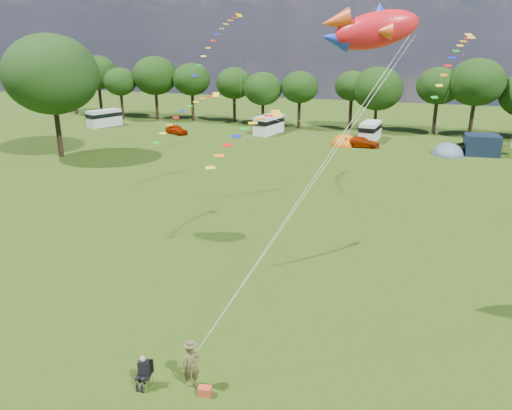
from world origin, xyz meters
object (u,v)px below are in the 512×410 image
(car_c, at_px, (362,142))
(tent_greyblue, at_px, (447,155))
(car_d, at_px, (477,148))
(tent_orange, at_px, (344,145))
(kite_flyer, at_px, (191,366))
(campervan_a, at_px, (104,118))
(big_tree, at_px, (51,74))
(car_a, at_px, (177,130))
(campervan_b, at_px, (269,124))
(fish_kite, at_px, (368,30))
(camp_chair, at_px, (144,368))
(campervan_c, at_px, (370,131))

(car_c, height_order, tent_greyblue, tent_greyblue)
(car_c, xyz_separation_m, car_d, (13.04, 0.73, 0.08))
(tent_orange, relative_size, kite_flyer, 1.99)
(campervan_a, bearing_deg, car_d, -69.87)
(big_tree, bearing_deg, car_a, 69.99)
(big_tree, height_order, campervan_b, big_tree)
(tent_orange, xyz_separation_m, fish_kite, (6.64, -39.37, 13.20))
(campervan_b, relative_size, fish_kite, 1.25)
(campervan_a, distance_m, fish_kite, 60.83)
(tent_orange, bearing_deg, campervan_b, 159.14)
(tent_greyblue, height_order, fish_kite, fish_kite)
(kite_flyer, xyz_separation_m, camp_chair, (-1.75, -0.55, -0.11))
(car_c, xyz_separation_m, tent_orange, (-2.21, 0.48, -0.59))
(camp_chair, bearing_deg, car_d, 57.78)
(camp_chair, bearing_deg, campervan_c, 72.57)
(tent_greyblue, relative_size, camp_chair, 2.91)
(car_a, distance_m, tent_orange, 23.25)
(car_c, bearing_deg, tent_greyblue, -99.23)
(car_a, xyz_separation_m, fish_kite, (29.89, -39.18, 12.60))
(campervan_b, bearing_deg, car_c, -96.44)
(car_d, bearing_deg, big_tree, 91.23)
(campervan_b, relative_size, kite_flyer, 2.92)
(car_d, xyz_separation_m, campervan_a, (-51.65, 1.70, 0.61))
(tent_greyblue, height_order, kite_flyer, kite_flyer)
(tent_greyblue, xyz_separation_m, kite_flyer, (-10.35, -45.58, 0.91))
(tent_greyblue, relative_size, kite_flyer, 2.13)
(campervan_a, distance_m, kite_flyer, 62.10)
(car_c, xyz_separation_m, kite_flyer, (-0.50, -46.61, 0.31))
(car_a, relative_size, camp_chair, 2.75)
(campervan_b, bearing_deg, tent_orange, -97.78)
(tent_orange, height_order, tent_greyblue, tent_greyblue)
(tent_greyblue, bearing_deg, camp_chair, -104.70)
(campervan_b, bearing_deg, camp_chair, -154.73)
(car_d, bearing_deg, campervan_a, 68.60)
(big_tree, height_order, car_d, big_tree)
(campervan_c, height_order, fish_kite, fish_kite)
(car_d, bearing_deg, tent_greyblue, 99.30)
(kite_flyer, distance_m, camp_chair, 1.84)
(car_c, xyz_separation_m, camp_chair, (-2.25, -47.15, 0.20))
(campervan_a, bearing_deg, tent_orange, -71.05)
(campervan_c, distance_m, tent_orange, 5.00)
(campervan_c, bearing_deg, fish_kite, -169.20)
(tent_greyblue, bearing_deg, campervan_c, 149.41)
(big_tree, xyz_separation_m, car_d, (44.48, 16.85, -8.32))
(car_d, height_order, fish_kite, fish_kite)
(tent_greyblue, bearing_deg, tent_orange, 172.86)
(tent_orange, relative_size, tent_greyblue, 0.93)
(big_tree, distance_m, tent_greyblue, 44.86)
(campervan_a, bearing_deg, camp_chair, -121.75)
(car_d, bearing_deg, kite_flyer, 144.51)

